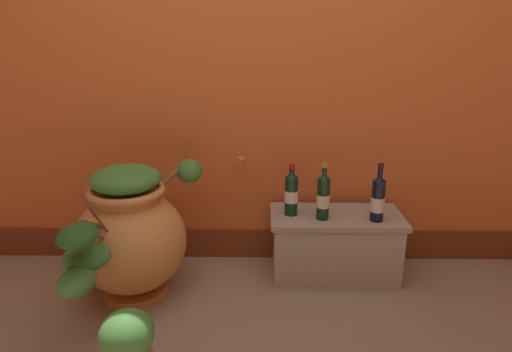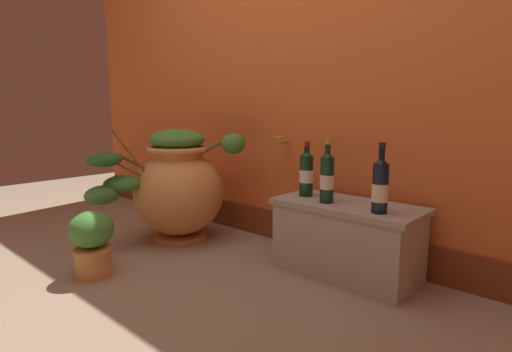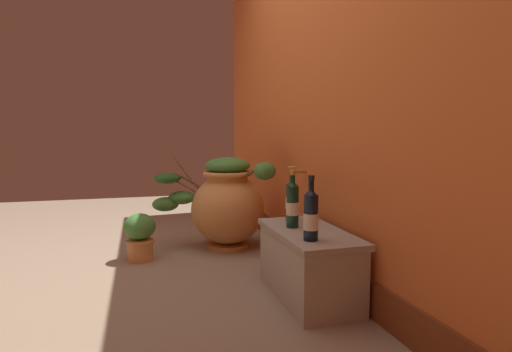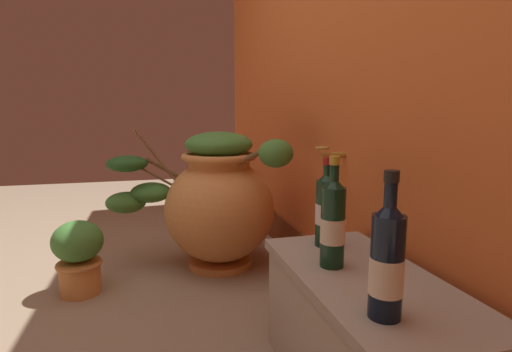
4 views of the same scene
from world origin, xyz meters
name	(u,v)px [view 4 (image 4 of 4)]	position (x,y,z in m)	size (l,w,h in m)	color
terracotta_urn	(217,201)	(-0.63, 0.67, 0.35)	(0.64, 0.87, 0.73)	#D68E4C
stone_ledge	(364,335)	(0.47, 0.90, 0.20)	(0.73, 0.36, 0.37)	#B2A893
wine_bottle_left	(333,221)	(0.38, 0.84, 0.51)	(0.07, 0.07, 0.32)	black
wine_bottle_middle	(387,259)	(0.67, 0.82, 0.50)	(0.07, 0.07, 0.32)	black
wine_bottle_right	(327,207)	(0.21, 0.90, 0.50)	(0.07, 0.07, 0.29)	black
potted_shrub	(79,255)	(-0.46, 0.02, 0.18)	(0.21, 0.22, 0.33)	#D68E4C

